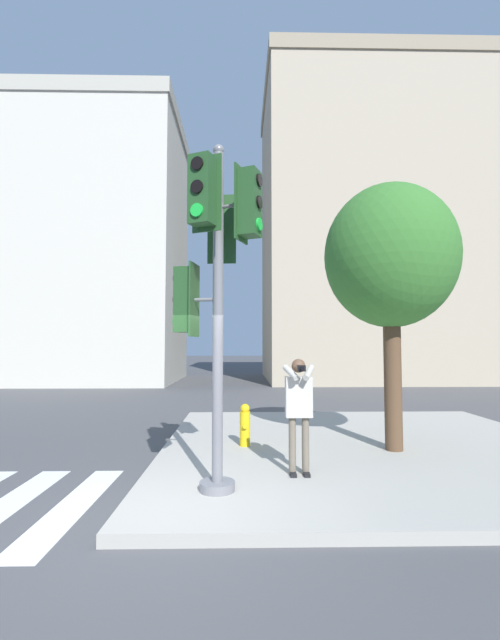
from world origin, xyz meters
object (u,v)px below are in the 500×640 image
(person_photographer, at_px, (299,404))
(fire_hydrant, at_px, (245,425))
(traffic_signal_pole, at_px, (216,264))
(street_tree, at_px, (390,258))

(person_photographer, bearing_deg, fire_hydrant, 113.37)
(traffic_signal_pole, relative_size, fire_hydrant, 5.90)
(street_tree, xyz_separation_m, fire_hydrant, (-2.76, 0.39, -3.20))
(person_photographer, xyz_separation_m, fire_hydrant, (-0.80, 1.85, -0.65))
(traffic_signal_pole, height_order, person_photographer, traffic_signal_pole)
(fire_hydrant, bearing_deg, person_photographer, -66.63)
(traffic_signal_pole, xyz_separation_m, fire_hydrant, (0.42, 2.54, -2.66))
(street_tree, distance_m, fire_hydrant, 4.25)
(traffic_signal_pole, bearing_deg, person_photographer, 29.53)
(person_photographer, height_order, street_tree, street_tree)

